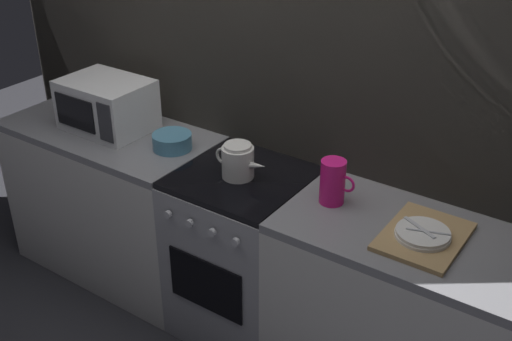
# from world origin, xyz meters

# --- Properties ---
(ground_plane) EXTENTS (8.00, 8.00, 0.00)m
(ground_plane) POSITION_xyz_m (0.00, 0.00, 0.00)
(ground_plane) COLOR #2D2D33
(back_wall) EXTENTS (3.60, 0.05, 2.40)m
(back_wall) POSITION_xyz_m (0.00, 0.32, 1.20)
(back_wall) COLOR #A39989
(back_wall) RESTS_ON ground_plane
(counter_left) EXTENTS (1.20, 0.60, 0.90)m
(counter_left) POSITION_xyz_m (-0.90, 0.00, 0.45)
(counter_left) COLOR silver
(counter_left) RESTS_ON ground_plane
(stove_unit) EXTENTS (0.60, 0.63, 0.90)m
(stove_unit) POSITION_xyz_m (-0.00, -0.00, 0.45)
(stove_unit) COLOR #9E9EA3
(stove_unit) RESTS_ON ground_plane
(counter_right) EXTENTS (1.20, 0.60, 0.90)m
(counter_right) POSITION_xyz_m (0.90, 0.00, 0.45)
(counter_right) COLOR silver
(counter_right) RESTS_ON ground_plane
(microwave) EXTENTS (0.46, 0.35, 0.27)m
(microwave) POSITION_xyz_m (-0.90, 0.02, 1.04)
(microwave) COLOR white
(microwave) RESTS_ON counter_left
(kettle) EXTENTS (0.28, 0.15, 0.17)m
(kettle) POSITION_xyz_m (-0.01, -0.02, 0.98)
(kettle) COLOR white
(kettle) RESTS_ON stove_unit
(mixing_bowl) EXTENTS (0.20, 0.20, 0.08)m
(mixing_bowl) POSITION_xyz_m (-0.46, 0.03, 0.94)
(mixing_bowl) COLOR teal
(mixing_bowl) RESTS_ON counter_left
(pitcher) EXTENTS (0.16, 0.11, 0.20)m
(pitcher) POSITION_xyz_m (0.46, 0.03, 1.00)
(pitcher) COLOR #E5197A
(pitcher) RESTS_ON counter_right
(dish_pile) EXTENTS (0.30, 0.40, 0.06)m
(dish_pile) POSITION_xyz_m (0.90, -0.02, 0.92)
(dish_pile) COLOR tan
(dish_pile) RESTS_ON counter_right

